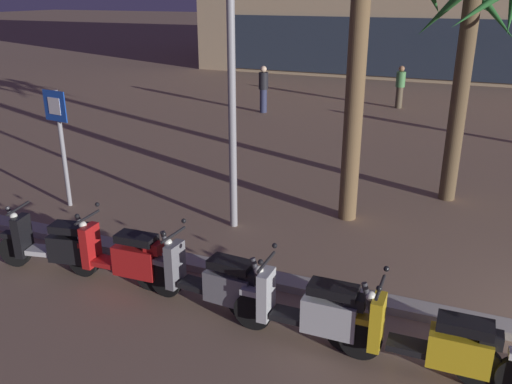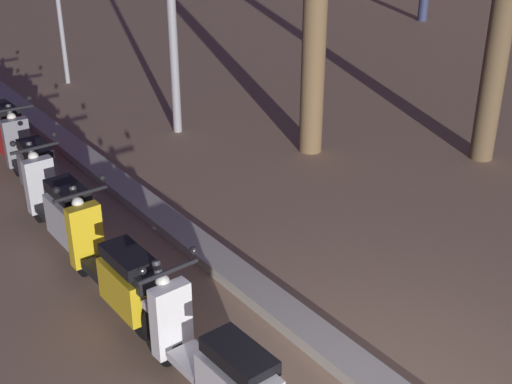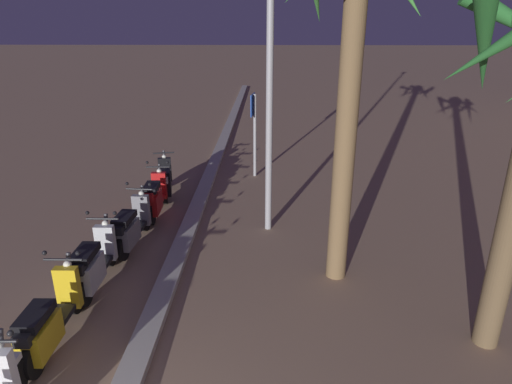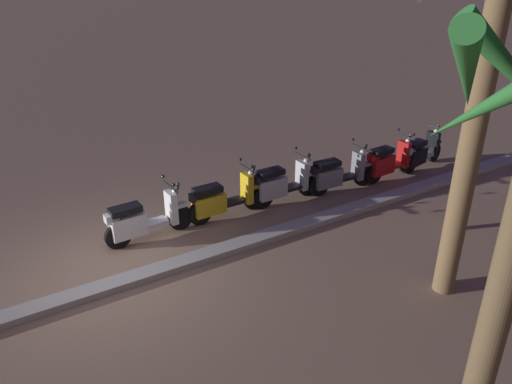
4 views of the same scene
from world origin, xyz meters
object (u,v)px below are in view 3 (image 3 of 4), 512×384
object	(u,v)px
scooter_grey_gap_after_mid	(132,227)
scooter_red_last_in_row	(155,197)
crossing_sign	(254,126)
palm_tree_near_sign	(355,18)
scooter_silver_mid_centre	(94,264)
street_lamp	(270,10)
scooter_yellow_mid_rear	(50,320)
scooter_black_lead_nearest	(165,180)

from	to	relation	value
scooter_grey_gap_after_mid	scooter_red_last_in_row	bearing A→B (deg)	176.67
crossing_sign	palm_tree_near_sign	world-z (taller)	palm_tree_near_sign
scooter_silver_mid_centre	crossing_sign	xyz separation A→B (m)	(-6.01, 2.49, 1.04)
scooter_grey_gap_after_mid	street_lamp	size ratio (longest dim) A/B	0.25
scooter_red_last_in_row	scooter_silver_mid_centre	world-z (taller)	same
street_lamp	scooter_yellow_mid_rear	bearing A→B (deg)	-37.27
scooter_silver_mid_centre	palm_tree_near_sign	bearing A→B (deg)	97.25
scooter_silver_mid_centre	palm_tree_near_sign	distance (m)	5.65
scooter_silver_mid_centre	crossing_sign	size ratio (longest dim) A/B	0.74
scooter_black_lead_nearest	scooter_red_last_in_row	size ratio (longest dim) A/B	1.00
scooter_silver_mid_centre	scooter_yellow_mid_rear	xyz separation A→B (m)	(1.48, -0.06, -0.02)
scooter_black_lead_nearest	palm_tree_near_sign	bearing A→B (deg)	46.27
scooter_black_lead_nearest	scooter_grey_gap_after_mid	size ratio (longest dim) A/B	0.96
scooter_red_last_in_row	crossing_sign	xyz separation A→B (m)	(-2.98, 2.20, 1.04)
scooter_black_lead_nearest	palm_tree_near_sign	size ratio (longest dim) A/B	0.31
scooter_silver_mid_centre	crossing_sign	bearing A→B (deg)	157.52
crossing_sign	scooter_red_last_in_row	bearing A→B (deg)	-36.44
scooter_black_lead_nearest	scooter_red_last_in_row	xyz separation A→B (m)	(1.23, 0.05, 0.02)
crossing_sign	palm_tree_near_sign	size ratio (longest dim) A/B	0.42
scooter_black_lead_nearest	street_lamp	world-z (taller)	street_lamp
palm_tree_near_sign	street_lamp	bearing A→B (deg)	-147.10
scooter_silver_mid_centre	palm_tree_near_sign	size ratio (longest dim) A/B	0.31
scooter_grey_gap_after_mid	crossing_sign	bearing A→B (deg)	153.19
scooter_grey_gap_after_mid	palm_tree_near_sign	size ratio (longest dim) A/B	0.32
street_lamp	crossing_sign	bearing A→B (deg)	-173.34
scooter_red_last_in_row	scooter_grey_gap_after_mid	bearing A→B (deg)	-3.33
crossing_sign	street_lamp	distance (m)	4.66
street_lamp	palm_tree_near_sign	bearing A→B (deg)	32.90
scooter_grey_gap_after_mid	palm_tree_near_sign	xyz separation A→B (m)	(0.94, 3.94, 3.83)
scooter_red_last_in_row	street_lamp	distance (m)	4.81
scooter_red_last_in_row	crossing_sign	distance (m)	3.85
street_lamp	scooter_black_lead_nearest	bearing A→B (deg)	-124.48
scooter_grey_gap_after_mid	palm_tree_near_sign	bearing A→B (deg)	76.52
scooter_black_lead_nearest	scooter_silver_mid_centre	world-z (taller)	scooter_silver_mid_centre
street_lamp	scooter_silver_mid_centre	bearing A→B (deg)	-50.25
scooter_red_last_in_row	scooter_yellow_mid_rear	world-z (taller)	same
scooter_grey_gap_after_mid	scooter_yellow_mid_rear	distance (m)	2.95
crossing_sign	palm_tree_near_sign	distance (m)	6.36
scooter_red_last_in_row	scooter_grey_gap_after_mid	xyz separation A→B (m)	(1.55, -0.09, -0.01)
scooter_silver_mid_centre	street_lamp	xyz separation A→B (m)	(-2.42, 2.91, 3.98)
scooter_red_last_in_row	scooter_silver_mid_centre	bearing A→B (deg)	-5.34
scooter_silver_mid_centre	street_lamp	distance (m)	5.49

